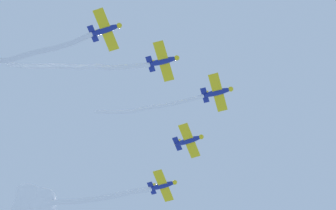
# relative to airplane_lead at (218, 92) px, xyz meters

# --- Properties ---
(airplane_lead) EXTENTS (5.08, 6.77, 1.68)m
(airplane_lead) POSITION_rel_airplane_lead_xyz_m (0.00, 0.00, 0.00)
(airplane_lead) COLOR navy
(smoke_trail_lead) EXTENTS (17.84, 1.96, 2.38)m
(smoke_trail_lead) POSITION_rel_airplane_lead_xyz_m (-10.97, 1.12, 0.61)
(smoke_trail_lead) COLOR white
(airplane_left_wing) EXTENTS (5.15, 6.81, 1.68)m
(airplane_left_wing) POSITION_rel_airplane_lead_xyz_m (-5.60, 8.00, 0.00)
(airplane_left_wing) COLOR navy
(airplane_right_wing) EXTENTS (5.07, 6.76, 1.68)m
(airplane_right_wing) POSITION_rel_airplane_lead_xyz_m (-7.38, -6.40, 0.30)
(airplane_right_wing) COLOR navy
(smoke_trail_right_wing) EXTENTS (23.03, 2.85, 4.84)m
(smoke_trail_right_wing) POSITION_rel_airplane_lead_xyz_m (-20.92, -6.82, 2.30)
(smoke_trail_right_wing) COLOR white
(airplane_slot) EXTENTS (5.13, 6.80, 1.68)m
(airplane_slot) POSITION_rel_airplane_lead_xyz_m (-11.19, 16.01, -0.30)
(airplane_slot) COLOR navy
(smoke_trail_slot) EXTENTS (20.12, 2.35, 2.66)m
(smoke_trail_slot) POSITION_rel_airplane_lead_xyz_m (-23.19, 17.29, 0.45)
(smoke_trail_slot) COLOR white
(airplane_trail) EXTENTS (5.13, 6.80, 1.68)m
(airplane_trail) POSITION_rel_airplane_lead_xyz_m (-14.76, -12.81, 0.00)
(airplane_trail) COLOR navy
(smoke_trail_trail) EXTENTS (21.15, 2.44, 2.05)m
(smoke_trail_trail) POSITION_rel_airplane_lead_xyz_m (-27.34, -11.45, -0.75)
(smoke_trail_trail) COLOR white
(cloud_high) EXTENTS (10.32, 9.22, 4.24)m
(cloud_high) POSITION_rel_airplane_lead_xyz_m (-34.44, 17.88, 2.39)
(cloud_high) COLOR white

